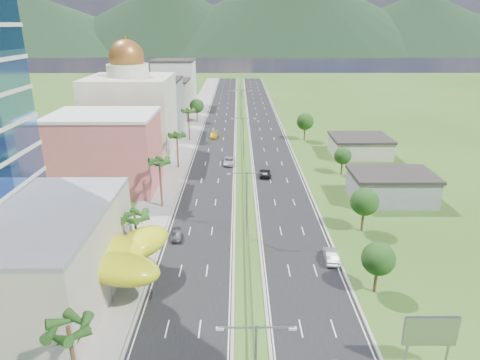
{
  "coord_description": "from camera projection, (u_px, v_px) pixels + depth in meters",
  "views": [
    {
      "loc": [
        -1.34,
        -51.14,
        32.13
      ],
      "look_at": [
        -1.02,
        17.34,
        7.0
      ],
      "focal_mm": 32.0,
      "sensor_mm": 36.0,
      "label": 1
    }
  ],
  "objects": [
    {
      "name": "shed_near",
      "position": [
        391.0,
        188.0,
        81.81
      ],
      "size": [
        15.0,
        10.0,
        5.0
      ],
      "primitive_type": "cube",
      "color": "gray",
      "rests_on": "ground"
    },
    {
      "name": "billboard",
      "position": [
        430.0,
        333.0,
        40.74
      ],
      "size": [
        5.2,
        0.35,
        6.2
      ],
      "color": "gray",
      "rests_on": "ground"
    },
    {
      "name": "car_dark_far_right",
      "position": [
        265.0,
        173.0,
        95.27
      ],
      "size": [
        2.64,
        5.4,
        1.48
      ],
      "primitive_type": "imported",
      "rotation": [
        0.0,
        0.0,
        3.1
      ],
      "color": "black",
      "rests_on": "road_right"
    },
    {
      "name": "palm_tree_e",
      "position": [
        188.0,
        112.0,
        121.87
      ],
      "size": [
        3.6,
        3.6,
        9.4
      ],
      "color": "#47301C",
      "rests_on": "ground"
    },
    {
      "name": "car_silver_mid_left",
      "position": [
        229.0,
        161.0,
        103.29
      ],
      "size": [
        2.72,
        5.67,
        1.56
      ],
      "primitive_type": "imported",
      "rotation": [
        0.0,
        0.0,
        -0.02
      ],
      "color": "#B3B7BB",
      "rests_on": "road_left"
    },
    {
      "name": "car_yellow_far_left",
      "position": [
        214.0,
        135.0,
        127.44
      ],
      "size": [
        2.35,
        5.45,
        1.56
      ],
      "primitive_type": "imported",
      "rotation": [
        0.0,
        0.0,
        -0.03
      ],
      "color": "gold",
      "rests_on": "road_left"
    },
    {
      "name": "road_right",
      "position": [
        264.0,
        125.0,
        143.6
      ],
      "size": [
        11.0,
        260.0,
        0.04
      ],
      "primitive_type": "cube",
      "color": "black",
      "rests_on": "ground"
    },
    {
      "name": "shed_far",
      "position": [
        360.0,
        147.0,
        110.09
      ],
      "size": [
        14.0,
        12.0,
        4.4
      ],
      "primitive_type": "cube",
      "color": "#BBB09A",
      "rests_on": "ground"
    },
    {
      "name": "pink_shophouse",
      "position": [
        106.0,
        153.0,
        86.42
      ],
      "size": [
        20.0,
        15.0,
        15.0
      ],
      "primitive_type": "cube",
      "color": "#CC5C53",
      "rests_on": "ground"
    },
    {
      "name": "midrise_white",
      "position": [
        175.0,
        84.0,
        173.21
      ],
      "size": [
        16.0,
        15.0,
        18.0
      ],
      "primitive_type": "cube",
      "color": "silver",
      "rests_on": "ground"
    },
    {
      "name": "palm_tree_b",
      "position": [
        135.0,
        218.0,
        58.46
      ],
      "size": [
        3.6,
        3.6,
        8.1
      ],
      "color": "#47301C",
      "rests_on": "ground"
    },
    {
      "name": "lime_canopy",
      "position": [
        90.0,
        254.0,
        53.52
      ],
      "size": [
        18.0,
        15.0,
        7.4
      ],
      "color": "#BFC713",
      "rests_on": "ground"
    },
    {
      "name": "midrise_grey",
      "position": [
        155.0,
        107.0,
        131.31
      ],
      "size": [
        16.0,
        15.0,
        16.0
      ],
      "primitive_type": "cube",
      "color": "gray",
      "rests_on": "ground"
    },
    {
      "name": "leafy_tree_ra",
      "position": [
        378.0,
        259.0,
        52.81
      ],
      "size": [
        4.2,
        4.2,
        6.9
      ],
      "color": "#47301C",
      "rests_on": "ground"
    },
    {
      "name": "palm_tree_c",
      "position": [
        159.0,
        163.0,
        76.74
      ],
      "size": [
        3.6,
        3.6,
        9.6
      ],
      "color": "#47301C",
      "rests_on": "ground"
    },
    {
      "name": "streetlight_median_e",
      "position": [
        241.0,
        85.0,
        188.18
      ],
      "size": [
        6.04,
        0.25,
        11.0
      ],
      "color": "gray",
      "rests_on": "ground"
    },
    {
      "name": "palm_tree_a",
      "position": [
        69.0,
        331.0,
        35.6
      ],
      "size": [
        3.6,
        3.6,
        9.1
      ],
      "color": "#47301C",
      "rests_on": "ground"
    },
    {
      "name": "leafy_tree_rc",
      "position": [
        343.0,
        156.0,
        95.22
      ],
      "size": [
        3.85,
        3.85,
        6.33
      ],
      "color": "#47301C",
      "rests_on": "ground"
    },
    {
      "name": "car_dark_left",
      "position": [
        176.0,
        234.0,
        67.64
      ],
      "size": [
        2.04,
        4.34,
        1.38
      ],
      "primitive_type": "imported",
      "rotation": [
        0.0,
        0.0,
        0.14
      ],
      "color": "black",
      "rests_on": "road_left"
    },
    {
      "name": "streetlight_median_c",
      "position": [
        244.0,
        135.0,
        103.7
      ],
      "size": [
        6.04,
        0.25,
        11.0
      ],
      "color": "gray",
      "rests_on": "ground"
    },
    {
      "name": "domed_building",
      "position": [
        131.0,
        112.0,
        106.68
      ],
      "size": [
        20.0,
        20.0,
        28.7
      ],
      "color": "#BFB69E",
      "rests_on": "ground"
    },
    {
      "name": "midrise_beige",
      "position": [
        166.0,
        100.0,
        152.48
      ],
      "size": [
        16.0,
        15.0,
        13.0
      ],
      "primitive_type": "cube",
      "color": "#BBB09A",
      "rests_on": "ground"
    },
    {
      "name": "mountain_ridge",
      "position": [
        292.0,
        54.0,
        481.78
      ],
      "size": [
        860.0,
        140.0,
        90.0
      ],
      "primitive_type": null,
      "color": "black",
      "rests_on": "ground"
    },
    {
      "name": "ground",
      "position": [
        248.0,
        271.0,
        59.08
      ],
      "size": [
        500.0,
        500.0,
        0.0
      ],
      "primitive_type": "plane",
      "color": "#2D5119",
      "rests_on": "ground"
    },
    {
      "name": "leafy_tree_rd",
      "position": [
        305.0,
        122.0,
        122.95
      ],
      "size": [
        4.9,
        4.9,
        8.05
      ],
      "color": "#47301C",
      "rests_on": "ground"
    },
    {
      "name": "road_left",
      "position": [
        220.0,
        125.0,
        143.53
      ],
      "size": [
        11.0,
        260.0,
        0.04
      ],
      "primitive_type": "cube",
      "color": "black",
      "rests_on": "ground"
    },
    {
      "name": "car_silver_right",
      "position": [
        331.0,
        256.0,
        61.23
      ],
      "size": [
        2.08,
        5.06,
        1.63
      ],
      "primitive_type": "imported",
      "rotation": [
        0.0,
        0.0,
        3.07
      ],
      "color": "#A0A3A7",
      "rests_on": "road_right"
    },
    {
      "name": "median_guardrail",
      "position": [
        243.0,
        137.0,
        126.45
      ],
      "size": [
        0.1,
        216.06,
        0.76
      ],
      "color": "gray",
      "rests_on": "ground"
    },
    {
      "name": "streetlight_median_b",
      "position": [
        247.0,
        198.0,
        66.15
      ],
      "size": [
        6.04,
        0.25,
        11.0
      ],
      "color": "gray",
      "rests_on": "ground"
    },
    {
      "name": "streetlight_median_d",
      "position": [
        242.0,
        102.0,
        145.94
      ],
      "size": [
        6.04,
        0.25,
        11.0
      ],
      "color": "gray",
      "rests_on": "ground"
    },
    {
      "name": "sidewalk_left",
      "position": [
        191.0,
        125.0,
        143.48
      ],
      "size": [
        7.0,
        260.0,
        0.12
      ],
      "primitive_type": "cube",
      "color": "gray",
      "rests_on": "ground"
    },
    {
      "name": "motorcycle",
      "position": [
        152.0,
        292.0,
        53.23
      ],
      "size": [
        0.86,
        2.08,
        1.29
      ],
      "primitive_type": "imported",
      "rotation": [
        0.0,
        0.0,
        0.13
      ],
      "color": "black",
      "rests_on": "road_left"
    },
    {
      "name": "leafy_tree_lfar",
      "position": [
        197.0,
        106.0,
        146.28
      ],
      "size": [
        4.9,
        4.9,
        8.05
      ],
      "color": "#47301C",
      "rests_on": "ground"
    },
    {
      "name": "leafy_tree_rb",
      "position": [
        365.0,
        202.0,
        68.65
      ],
      "size": [
        4.55,
        4.55,
        7.47
      ],
      "color": "#47301C",
      "rests_on": "ground"
    },
    {
      "name": "palm_tree_d",
      "position": [
        177.0,
        137.0,
        98.66
      ],
      "size": [
        3.6,
        3.6,
        8.6
      ],
      "color": "#47301C",
      "rests_on": "ground"
    }
  ]
}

